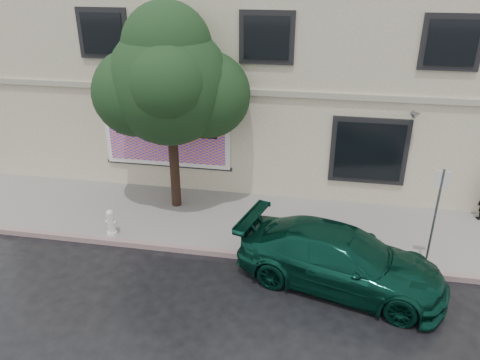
# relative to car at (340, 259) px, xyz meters

# --- Properties ---
(ground) EXTENTS (90.00, 90.00, 0.00)m
(ground) POSITION_rel_car_xyz_m (-2.42, -0.83, -0.72)
(ground) COLOR black
(ground) RESTS_ON ground
(sidewalk) EXTENTS (20.00, 3.50, 0.15)m
(sidewalk) POSITION_rel_car_xyz_m (-2.42, 2.42, -0.65)
(sidewalk) COLOR gray
(sidewalk) RESTS_ON ground
(curb) EXTENTS (20.00, 0.18, 0.16)m
(curb) POSITION_rel_car_xyz_m (-2.42, 0.67, -0.65)
(curb) COLOR gray
(curb) RESTS_ON ground
(building) EXTENTS (20.00, 8.12, 7.00)m
(building) POSITION_rel_car_xyz_m (-2.41, 8.16, 2.78)
(building) COLOR beige
(building) RESTS_ON ground
(billboard) EXTENTS (4.30, 0.16, 2.20)m
(billboard) POSITION_rel_car_xyz_m (-5.62, 4.09, 1.33)
(billboard) COLOR white
(billboard) RESTS_ON ground
(car) EXTENTS (5.35, 3.39, 1.44)m
(car) POSITION_rel_car_xyz_m (0.00, 0.00, 0.00)
(car) COLOR #083327
(car) RESTS_ON ground
(street_tree) EXTENTS (3.49, 3.49, 5.61)m
(street_tree) POSITION_rel_car_xyz_m (-5.03, 2.99, 3.28)
(street_tree) COLOR black
(street_tree) RESTS_ON sidewalk
(fire_hydrant) EXTENTS (0.31, 0.29, 0.77)m
(fire_hydrant) POSITION_rel_car_xyz_m (-6.31, 0.97, -0.20)
(fire_hydrant) COLOR silver
(fire_hydrant) RESTS_ON sidewalk
(sign_pole) EXTENTS (0.33, 0.06, 2.71)m
(sign_pole) POSITION_rel_car_xyz_m (2.16, 0.87, 1.05)
(sign_pole) COLOR gray
(sign_pole) RESTS_ON sidewalk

